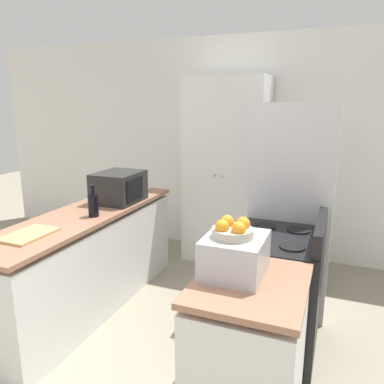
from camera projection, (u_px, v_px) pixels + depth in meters
wall_back at (235, 147)px, 4.58m from camera, size 7.00×0.06×2.60m
counter_left at (88, 262)px, 3.38m from camera, size 0.60×2.20×0.90m
counter_right at (247, 356)px, 2.12m from camera, size 0.60×0.73×0.90m
pantry_cabinet at (226, 171)px, 4.33m from camera, size 0.91×0.59×2.12m
stove at (274, 292)px, 2.79m from camera, size 0.66×0.74×1.06m
refrigerator at (294, 207)px, 3.38m from camera, size 0.70×0.73×1.84m
microwave at (119, 187)px, 3.61m from camera, size 0.39×0.46×0.29m
wine_bottle at (93, 205)px, 3.14m from camera, size 0.09×0.09×0.27m
toaster_oven at (235, 255)px, 2.08m from camera, size 0.34×0.38×0.22m
fruit_bowl at (233, 230)px, 2.04m from camera, size 0.23×0.23×0.11m
cutting_board at (29, 235)px, 2.70m from camera, size 0.26×0.38×0.02m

